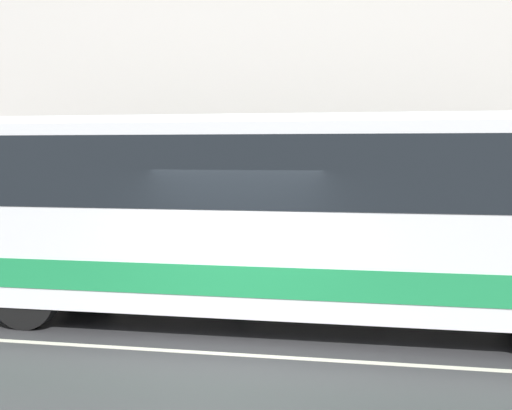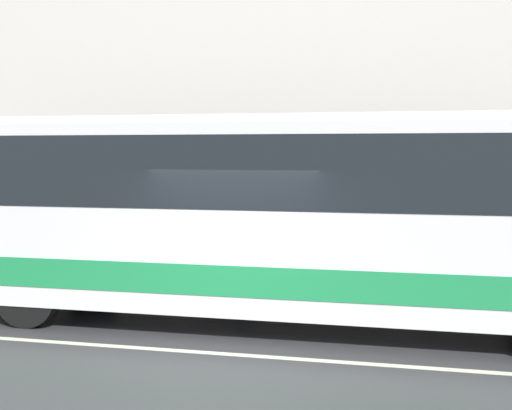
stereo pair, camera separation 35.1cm
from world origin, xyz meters
The scene contains 6 objects.
ground_plane centered at (0.00, 0.00, 0.00)m, with size 60.00×60.00×0.00m, color #38383A.
sidewalk centered at (0.00, 5.26, 0.08)m, with size 60.00×2.51×0.16m.
building_facade centered at (0.00, 6.66, 5.17)m, with size 60.00×0.35×10.71m.
lane_stripe centered at (0.00, 0.00, 0.00)m, with size 54.00×0.14×0.01m.
transit_bus centered at (0.12, 1.82, 1.86)m, with size 11.82×2.53×3.30m.
pedestrian_waiting centered at (-0.89, 4.69, 1.00)m, with size 0.36×0.36×1.79m.
Camera 1 is at (2.37, -9.24, 2.77)m, focal length 50.00 mm.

